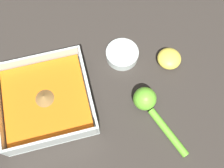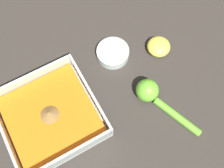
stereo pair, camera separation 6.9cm
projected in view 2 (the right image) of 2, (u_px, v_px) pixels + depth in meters
name	position (u px, v px, depth m)	size (l,w,h in m)	color
ground_plane	(51.00, 115.00, 0.69)	(4.00, 4.00, 0.00)	#332D28
square_dish	(52.00, 116.00, 0.67)	(0.23, 0.23, 0.06)	silver
spice_bowl	(113.00, 53.00, 0.75)	(0.09, 0.09, 0.03)	silver
lemon_squeezer	(153.00, 95.00, 0.69)	(0.19, 0.10, 0.06)	#6BC633
lemon_half	(159.00, 47.00, 0.75)	(0.07, 0.07, 0.04)	#EFDB4C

